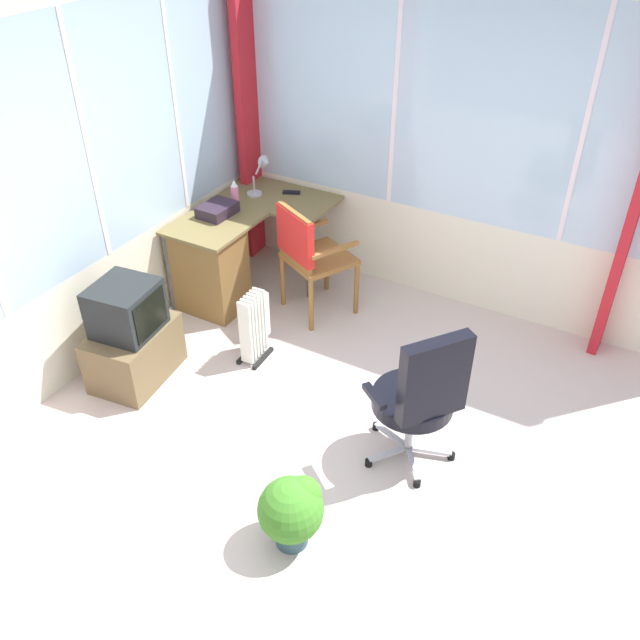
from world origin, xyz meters
The scene contains 15 objects.
ground centered at (0.00, 0.00, -0.03)m, with size 5.50×5.19×0.06m, color beige.
north_window_panel centered at (0.00, 2.12, 1.30)m, with size 4.50×0.07×2.61m.
east_window_panel centered at (2.28, 0.00, 1.30)m, with size 0.07×4.19×2.61m.
curtain_corner centered at (2.15, 1.99, 1.25)m, with size 0.30×0.07×2.51m, color red.
curtain_east_far centered at (2.20, -1.15, 1.25)m, with size 0.30×0.07×2.51m, color red.
desk centered at (1.22, 1.76, 0.40)m, with size 1.31×0.97×0.73m.
desk_lamp centered at (1.95, 1.74, 0.94)m, with size 0.24×0.21×0.33m.
tv_remote centered at (2.05, 1.52, 0.74)m, with size 0.04×0.15×0.02m, color black.
spray_bottle centered at (1.64, 1.82, 0.84)m, with size 0.06×0.06×0.22m.
paper_tray centered at (1.40, 1.83, 0.78)m, with size 0.30×0.23×0.09m, color #2C202E.
wooden_armchair centered at (1.46, 1.03, 0.61)m, with size 0.65×0.65×0.96m.
office_chair centered at (0.37, -0.39, 0.57)m, with size 0.61×0.60×1.03m.
tv_on_stand centered at (0.16, 1.71, 0.34)m, with size 0.69×0.52×0.78m.
space_heater centered at (0.78, 1.08, 0.28)m, with size 0.31×0.18×0.56m.
potted_plant centered at (-0.51, -0.03, 0.26)m, with size 0.36×0.36×0.45m.
Camera 1 is at (-2.47, -1.30, 3.19)m, focal length 37.44 mm.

